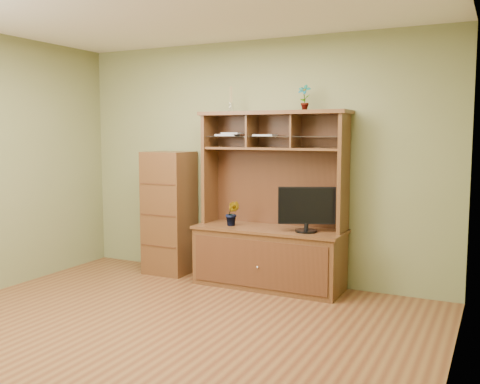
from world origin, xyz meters
The scene contains 8 objects.
room centered at (0.00, 0.00, 1.35)m, with size 4.54×4.04×2.74m.
media_hutch centered at (0.29, 1.73, 0.52)m, with size 1.66×0.61×1.90m.
monitor centered at (0.73, 1.65, 0.90)m, with size 0.56×0.29×0.47m.
orchid_plant centered at (-0.12, 1.65, 0.79)m, with size 0.15×0.12×0.28m, color #2A571D.
top_plant centered at (0.63, 1.80, 2.04)m, with size 0.14×0.10×0.27m, color #255C20.
reed_diffuser centered at (-0.22, 1.81, 2.01)m, with size 0.06×0.06×0.28m.
magazines centered at (-0.10, 1.80, 1.65)m, with size 0.70×0.19×0.04m.
side_cabinet centered at (-1.02, 1.75, 0.72)m, with size 0.52×0.47×1.45m.
Camera 1 is at (2.52, -3.53, 1.66)m, focal length 40.00 mm.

